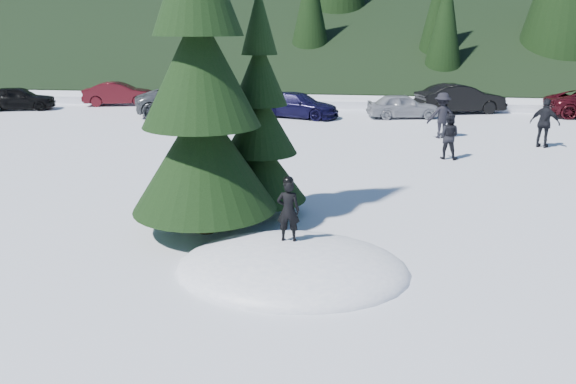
# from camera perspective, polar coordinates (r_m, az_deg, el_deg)

# --- Properties ---
(ground) EXTENTS (200.00, 200.00, 0.00)m
(ground) POSITION_cam_1_polar(r_m,az_deg,el_deg) (10.81, 0.42, -7.92)
(ground) COLOR white
(ground) RESTS_ON ground
(snow_mound) EXTENTS (4.48, 3.52, 0.96)m
(snow_mound) POSITION_cam_1_polar(r_m,az_deg,el_deg) (10.81, 0.42, -7.92)
(snow_mound) COLOR white
(snow_mound) RESTS_ON ground
(spruce_tall) EXTENTS (3.20, 3.20, 8.60)m
(spruce_tall) POSITION_cam_1_polar(r_m,az_deg,el_deg) (12.14, -8.90, 10.85)
(spruce_tall) COLOR black
(spruce_tall) RESTS_ON ground
(spruce_short) EXTENTS (2.20, 2.20, 5.37)m
(spruce_short) POSITION_cam_1_polar(r_m,az_deg,el_deg) (13.41, -2.82, 6.29)
(spruce_short) COLOR black
(spruce_short) RESTS_ON ground
(child_skier) EXTENTS (0.45, 0.30, 1.21)m
(child_skier) POSITION_cam_1_polar(r_m,az_deg,el_deg) (10.73, 0.03, -1.89)
(child_skier) COLOR black
(child_skier) RESTS_ON snow_mound
(adult_0) EXTENTS (0.91, 0.79, 1.61)m
(adult_0) POSITION_cam_1_polar(r_m,az_deg,el_deg) (20.41, 15.94, 5.47)
(adult_0) COLOR black
(adult_0) RESTS_ON ground
(adult_1) EXTENTS (1.17, 0.97, 1.87)m
(adult_1) POSITION_cam_1_polar(r_m,az_deg,el_deg) (23.66, 24.63, 6.37)
(adult_1) COLOR black
(adult_1) RESTS_ON ground
(adult_2) EXTENTS (1.35, 0.99, 1.88)m
(adult_2) POSITION_cam_1_polar(r_m,az_deg,el_deg) (24.29, 15.36, 7.50)
(adult_2) COLOR black
(adult_2) RESTS_ON ground
(car_0) EXTENTS (4.16, 2.61, 1.32)m
(car_0) POSITION_cam_1_polar(r_m,az_deg,el_deg) (35.08, -25.72, 8.60)
(car_0) COLOR black
(car_0) RESTS_ON ground
(car_1) EXTENTS (4.31, 2.42, 1.35)m
(car_1) POSITION_cam_1_polar(r_m,az_deg,el_deg) (35.08, -16.75, 9.53)
(car_1) COLOR #3E0B10
(car_1) RESTS_ON ground
(car_2) EXTENTS (5.97, 4.05, 1.52)m
(car_2) POSITION_cam_1_polar(r_m,az_deg,el_deg) (30.16, -10.01, 9.12)
(car_2) COLOR #4B4E52
(car_2) RESTS_ON ground
(car_3) EXTENTS (4.66, 3.01, 1.26)m
(car_3) POSITION_cam_1_polar(r_m,az_deg,el_deg) (29.00, 0.97, 8.82)
(car_3) COLOR black
(car_3) RESTS_ON ground
(car_4) EXTENTS (3.82, 2.15, 1.23)m
(car_4) POSITION_cam_1_polar(r_m,az_deg,el_deg) (29.37, 11.59, 8.56)
(car_4) COLOR gray
(car_4) RESTS_ON ground
(car_5) EXTENTS (4.95, 2.97, 1.54)m
(car_5) POSITION_cam_1_polar(r_m,az_deg,el_deg) (31.86, 17.07, 9.05)
(car_5) COLOR black
(car_5) RESTS_ON ground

